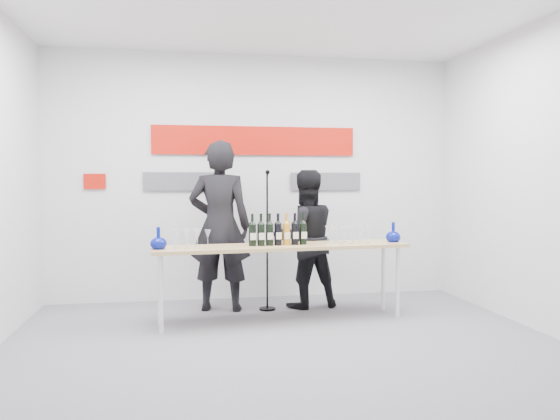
{
  "coord_description": "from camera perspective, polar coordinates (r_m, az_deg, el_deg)",
  "views": [
    {
      "loc": [
        -0.89,
        -4.72,
        1.45
      ],
      "look_at": [
        0.12,
        0.9,
        1.15
      ],
      "focal_mm": 35.0,
      "sensor_mm": 36.0,
      "label": 1
    }
  ],
  "objects": [
    {
      "name": "tasting_table",
      "position": [
        5.66,
        0.18,
        -4.27
      ],
      "size": [
        2.68,
        0.74,
        0.79
      ],
      "rotation": [
        0.0,
        0.0,
        0.08
      ],
      "color": "tan",
      "rests_on": "ground"
    },
    {
      "name": "decanter_left",
      "position": [
        5.42,
        -12.59,
        -2.88
      ],
      "size": [
        0.16,
        0.16,
        0.21
      ],
      "primitive_type": null,
      "color": "#071386",
      "rests_on": "tasting_table"
    },
    {
      "name": "glasses_left",
      "position": [
        5.46,
        -9.43,
        -2.97
      ],
      "size": [
        0.38,
        0.24,
        0.18
      ],
      "color": "silver",
      "rests_on": "tasting_table"
    },
    {
      "name": "signage",
      "position": [
        6.75,
        -3.08,
        6.03
      ],
      "size": [
        3.38,
        0.02,
        0.79
      ],
      "color": "red",
      "rests_on": "back_wall"
    },
    {
      "name": "presenter_left",
      "position": [
        6.14,
        -6.33,
        -1.67
      ],
      "size": [
        0.78,
        0.59,
        1.9
      ],
      "primitive_type": "imported",
      "rotation": [
        0.0,
        0.0,
        2.93
      ],
      "color": "black",
      "rests_on": "ground"
    },
    {
      "name": "ground",
      "position": [
        5.01,
        0.48,
        -13.8
      ],
      "size": [
        5.0,
        5.0,
        0.0
      ],
      "primitive_type": "plane",
      "color": "slate",
      "rests_on": "ground"
    },
    {
      "name": "presenter_right",
      "position": [
        6.28,
        2.64,
        -3.02
      ],
      "size": [
        0.84,
        0.7,
        1.58
      ],
      "primitive_type": "imported",
      "rotation": [
        0.0,
        0.0,
        3.28
      ],
      "color": "black",
      "rests_on": "ground"
    },
    {
      "name": "glasses_right",
      "position": [
        5.87,
        7.12,
        -2.54
      ],
      "size": [
        0.48,
        0.26,
        0.18
      ],
      "color": "silver",
      "rests_on": "tasting_table"
    },
    {
      "name": "back_wall",
      "position": [
        6.77,
        -2.64,
        3.43
      ],
      "size": [
        5.0,
        0.04,
        3.0
      ],
      "primitive_type": "cube",
      "color": "silver",
      "rests_on": "ground"
    },
    {
      "name": "wine_bottles",
      "position": [
        5.61,
        -0.21,
        -2.02
      ],
      "size": [
        0.62,
        0.13,
        0.33
      ],
      "rotation": [
        0.0,
        0.0,
        0.08
      ],
      "color": "black",
      "rests_on": "tasting_table"
    },
    {
      "name": "mic_stand",
      "position": [
        6.17,
        -1.34,
        -6.03
      ],
      "size": [
        0.18,
        0.18,
        1.58
      ],
      "rotation": [
        0.0,
        0.0,
        -0.12
      ],
      "color": "black",
      "rests_on": "ground"
    },
    {
      "name": "decanter_right",
      "position": [
        6.05,
        11.75,
        -2.26
      ],
      "size": [
        0.16,
        0.16,
        0.21
      ],
      "primitive_type": null,
      "color": "#071386",
      "rests_on": "tasting_table"
    }
  ]
}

